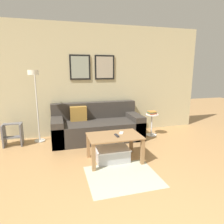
# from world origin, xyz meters

# --- Properties ---
(wall_back) EXTENTS (5.60, 0.09, 2.55)m
(wall_back) POSITION_xyz_m (0.00, 3.74, 1.28)
(wall_back) COLOR #C6BC93
(wall_back) RESTS_ON ground_plane
(area_rug) EXTENTS (1.04, 0.88, 0.01)m
(area_rug) POSITION_xyz_m (0.08, 1.57, 0.00)
(area_rug) COLOR #B2B79E
(area_rug) RESTS_ON ground_plane
(couch) EXTENTS (1.96, 0.87, 0.79)m
(couch) POSITION_xyz_m (0.05, 3.28, 0.28)
(couch) COLOR #38332D
(couch) RESTS_ON ground_plane
(coffee_table) EXTENTS (0.89, 0.58, 0.46)m
(coffee_table) POSITION_xyz_m (0.12, 2.11, 0.37)
(coffee_table) COLOR #997047
(coffee_table) RESTS_ON ground_plane
(storage_bin) EXTENTS (0.57, 0.46, 0.23)m
(storage_bin) POSITION_xyz_m (0.08, 2.15, 0.11)
(storage_bin) COLOR #B2B2B7
(storage_bin) RESTS_ON ground_plane
(floor_lamp) EXTENTS (0.22, 0.49, 1.53)m
(floor_lamp) POSITION_xyz_m (-1.19, 3.29, 1.10)
(floor_lamp) COLOR silver
(floor_lamp) RESTS_ON ground_plane
(side_table) EXTENTS (0.30, 0.30, 0.51)m
(side_table) POSITION_xyz_m (1.35, 3.16, 0.30)
(side_table) COLOR white
(side_table) RESTS_ON ground_plane
(book_stack) EXTENTS (0.20, 0.17, 0.08)m
(book_stack) POSITION_xyz_m (1.34, 3.16, 0.55)
(book_stack) COLOR #D8C666
(book_stack) RESTS_ON side_table
(remote_control) EXTENTS (0.05, 0.15, 0.02)m
(remote_control) POSITION_xyz_m (0.14, 2.06, 0.47)
(remote_control) COLOR #232328
(remote_control) RESTS_ON coffee_table
(cell_phone) EXTENTS (0.12, 0.15, 0.01)m
(cell_phone) POSITION_xyz_m (0.27, 2.20, 0.46)
(cell_phone) COLOR silver
(cell_phone) RESTS_ON coffee_table
(step_stool) EXTENTS (0.36, 0.29, 0.46)m
(step_stool) POSITION_xyz_m (-1.69, 3.35, 0.24)
(step_stool) COLOR slate
(step_stool) RESTS_ON ground_plane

